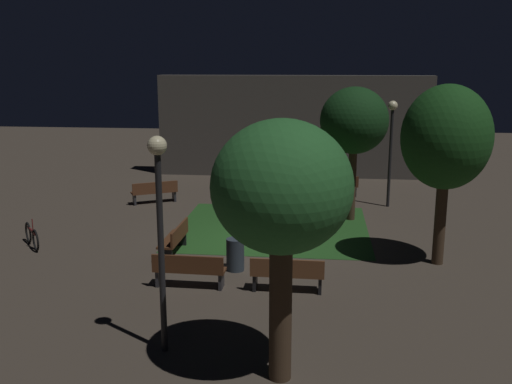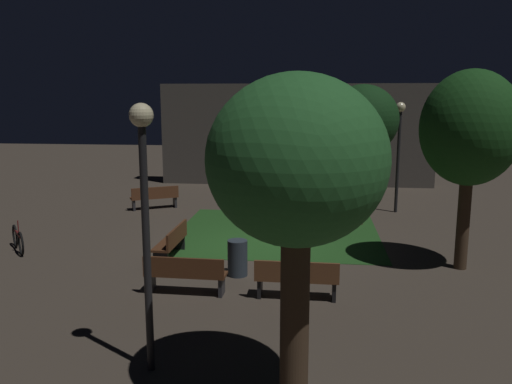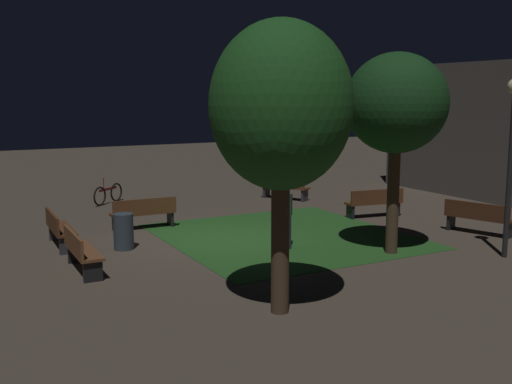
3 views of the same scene
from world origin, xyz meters
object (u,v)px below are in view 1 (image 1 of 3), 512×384
bench_front_left (336,186)px  tree_left_canopy (446,139)px  bench_lawn_edge (155,191)px  tree_back_left (354,122)px  bench_by_lamp (189,269)px  bench_back_row (175,238)px  pedestrian (305,209)px  lamp_post_plaza_west (391,134)px  bicycle (32,236)px  bench_corner (287,273)px  trash_bin (235,255)px  tree_near_wall (282,191)px  lamp_post_plaza_east (159,207)px  bench_path_side (259,189)px

bench_front_left → tree_left_canopy: (2.61, -7.71, 3.03)m
bench_lawn_edge → tree_back_left: size_ratio=0.39×
bench_by_lamp → bench_back_row: same height
tree_back_left → pedestrian: bearing=-128.4°
lamp_post_plaza_west → bicycle: bearing=-151.0°
bench_corner → bench_front_left: 10.32m
bench_corner → trash_bin: trash_bin is taller
tree_near_wall → tree_left_canopy: 7.55m
lamp_post_plaza_east → bench_corner: bearing=55.2°
bench_corner → bench_path_side: (-1.68, 9.25, 0.00)m
bench_lawn_edge → tree_left_canopy: bearing=-31.2°
tree_left_canopy → tree_back_left: (-2.18, 4.35, -0.01)m
bench_by_lamp → pedestrian: 5.61m
tree_back_left → lamp_post_plaza_east: 10.85m
bench_corner → bench_back_row: bearing=143.9°
tree_back_left → lamp_post_plaza_east: tree_back_left is taller
bench_by_lamp → bench_lawn_edge: same height
lamp_post_plaza_east → pedestrian: lamp_post_plaza_east is taller
lamp_post_plaza_west → pedestrian: bearing=-127.4°
lamp_post_plaza_west → bicycle: 13.18m
bench_lawn_edge → tree_back_left: bearing=-11.7°
bench_back_row → trash_bin: (1.93, -1.13, -0.04)m
bench_by_lamp → pedestrian: (2.75, 4.87, 0.37)m
trash_bin → bicycle: 6.57m
bench_front_left → bench_back_row: 9.13m
bench_path_side → trash_bin: trash_bin is taller
bench_corner → tree_near_wall: tree_near_wall is taller
pedestrian → bench_back_row: bearing=-147.3°
bench_path_side → pedestrian: 4.82m
tree_left_canopy → bicycle: 12.40m
lamp_post_plaza_west → trash_bin: size_ratio=4.64×
tree_left_canopy → bench_front_left: bearing=108.7°
tree_near_wall → bench_front_left: bearing=84.5°
bench_by_lamp → bicycle: (-5.48, 2.66, -0.14)m
bench_front_left → trash_bin: trash_bin is taller
bench_back_row → bicycle: bicycle is taller
bench_back_row → lamp_post_plaza_east: bearing=-78.0°
tree_near_wall → pedestrian: bearing=88.7°
bicycle → bench_corner: bearing=-18.6°
bench_by_lamp → bench_corner: 2.44m
bench_back_row → tree_left_canopy: size_ratio=0.36×
bench_back_row → bench_front_left: bearing=57.8°
trash_bin → bicycle: bearing=168.5°
bench_lawn_edge → bicycle: (-2.17, -5.78, -0.14)m
bench_lawn_edge → lamp_post_plaza_west: size_ratio=0.44×
bench_path_side → lamp_post_plaza_east: size_ratio=0.44×
bench_path_side → pedestrian: pedestrian is taller
bench_back_row → lamp_post_plaza_west: (6.82, 6.44, 2.34)m
tree_near_wall → bench_path_side: bearing=97.7°
bench_corner → tree_back_left: size_ratio=0.39×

